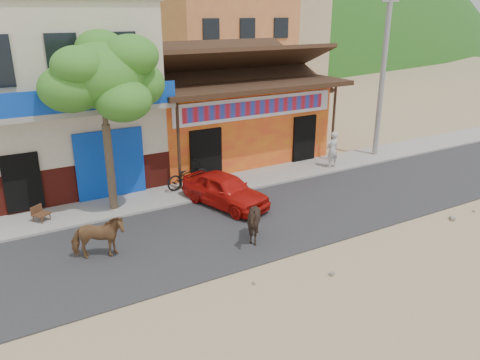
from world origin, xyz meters
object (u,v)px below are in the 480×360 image
object	(u,v)px
scooter	(188,175)
cafe_chair_right	(40,207)
cow_dark	(254,222)
tree	(106,124)
cow_tan	(98,238)
pedestrian	(332,150)
utility_pole	(383,70)
red_car	(225,190)

from	to	relation	value
scooter	cafe_chair_right	world-z (taller)	scooter
cow_dark	tree	bearing A→B (deg)	-158.08
cow_tan	pedestrian	xyz separation A→B (m)	(10.97, 2.90, 0.25)
utility_pole	red_car	bearing A→B (deg)	-168.94
red_car	scooter	xyz separation A→B (m)	(-0.50, 2.15, -0.02)
pedestrian	cafe_chair_right	size ratio (longest dim) A/B	1.67
tree	utility_pole	world-z (taller)	utility_pole
utility_pole	cow_dark	distance (m)	11.41
cow_tan	scooter	world-z (taller)	cow_tan
cow_dark	cow_tan	bearing A→B (deg)	-118.95
utility_pole	red_car	world-z (taller)	utility_pole
utility_pole	cafe_chair_right	size ratio (longest dim) A/B	8.30
utility_pole	cow_dark	size ratio (longest dim) A/B	6.19
tree	red_car	world-z (taller)	tree
cow_dark	scooter	bearing A→B (deg)	167.34
cow_tan	cow_dark	world-z (taller)	cow_dark
cow_tan	red_car	distance (m)	5.15
utility_pole	cow_tan	world-z (taller)	utility_pole
utility_pole	tree	bearing A→B (deg)	-179.10
cow_tan	scooter	distance (m)	5.78
cow_dark	red_car	world-z (taller)	cow_dark
cow_tan	cafe_chair_right	world-z (taller)	cow_tan
pedestrian	cafe_chair_right	xyz separation A→B (m)	(-12.04, 0.38, -0.32)
cow_dark	pedestrian	xyz separation A→B (m)	(6.67, 4.25, 0.24)
cow_dark	cafe_chair_right	world-z (taller)	cow_dark
scooter	cow_tan	bearing A→B (deg)	119.83
tree	cafe_chair_right	bearing A→B (deg)	177.67
cow_dark	utility_pole	bearing A→B (deg)	104.27
utility_pole	cow_tan	distance (m)	14.91
utility_pole	cow_dark	bearing A→B (deg)	-154.19
red_car	utility_pole	bearing A→B (deg)	-5.88
cow_tan	cafe_chair_right	distance (m)	3.46
tree	utility_pole	bearing A→B (deg)	0.90
cafe_chair_right	cow_dark	bearing A→B (deg)	-77.53
pedestrian	cow_dark	bearing A→B (deg)	31.14
utility_pole	red_car	distance (m)	10.00
red_car	cafe_chair_right	world-z (taller)	red_car
utility_pole	cafe_chair_right	world-z (taller)	utility_pole
scooter	cafe_chair_right	xyz separation A→B (m)	(-5.47, -0.46, -0.01)
tree	cow_dark	distance (m)	5.96
pedestrian	cafe_chair_right	distance (m)	12.05
cow_dark	scooter	world-z (taller)	cow_dark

